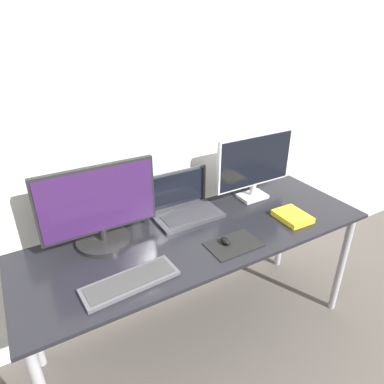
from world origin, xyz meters
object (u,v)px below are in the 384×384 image
mouse (225,241)px  book (292,216)px  monitor_left (99,209)px  keyboard (130,282)px  monitor_right (255,164)px  laptop (184,204)px

mouse → book: 0.44m
monitor_left → keyboard: 0.38m
monitor_right → keyboard: (-0.90, -0.34, -0.21)m
monitor_left → mouse: monitor_left is taller
monitor_right → laptop: 0.47m
keyboard → monitor_right: bearing=20.6°
monitor_right → mouse: (-0.41, -0.31, -0.20)m
mouse → book: size_ratio=0.31×
monitor_left → laptop: size_ratio=1.52×
monitor_right → laptop: bearing=174.5°
keyboard → book: bearing=2.4°
monitor_left → laptop: bearing=5.3°
monitor_right → mouse: size_ratio=8.65×
monitor_left → monitor_right: monitor_right is taller
monitor_right → laptop: monitor_right is taller
mouse → keyboard: bearing=-176.9°
monitor_left → mouse: 0.60m
book → monitor_left: bearing=162.3°
monitor_left → book: size_ratio=2.91×
mouse → book: (0.44, 0.01, -0.01)m
book → keyboard: bearing=-177.6°
laptop → monitor_left: bearing=-174.7°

